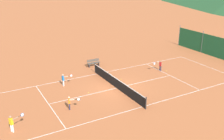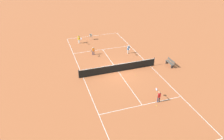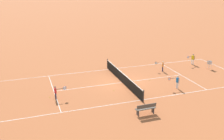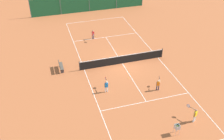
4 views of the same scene
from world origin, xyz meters
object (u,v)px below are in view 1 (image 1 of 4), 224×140
(player_near_baseline, at_px, (12,122))
(tennis_ball_far_corner, at_px, (121,79))
(tennis_ball_service_box, at_px, (89,93))
(courtside_bench, at_px, (94,63))
(player_far_baseline, at_px, (70,102))
(tennis_net, at_px, (117,83))
(player_near_service, at_px, (160,65))
(player_far_service, at_px, (64,79))
(tennis_ball_mid_court, at_px, (166,71))

(player_near_baseline, distance_m, tennis_ball_far_corner, 11.84)
(tennis_ball_service_box, height_order, courtside_bench, courtside_bench)
(player_far_baseline, height_order, tennis_ball_far_corner, player_far_baseline)
(courtside_bench, bearing_deg, tennis_net, -6.11)
(player_near_service, relative_size, tennis_ball_far_corner, 17.14)
(player_far_baseline, xyz_separation_m, player_near_service, (-3.27, 11.54, 0.02))
(tennis_ball_far_corner, relative_size, courtside_bench, 0.04)
(player_far_baseline, height_order, player_near_service, player_near_service)
(player_far_baseline, distance_m, tennis_ball_service_box, 3.20)
(player_far_baseline, xyz_separation_m, tennis_ball_service_box, (-1.95, 2.46, -0.61))
(player_near_service, bearing_deg, tennis_ball_service_box, -81.76)
(tennis_net, distance_m, player_far_service, 4.99)
(player_far_baseline, relative_size, tennis_ball_mid_court, 16.64)
(player_far_baseline, height_order, tennis_ball_mid_court, player_far_baseline)
(player_far_baseline, bearing_deg, player_near_service, 105.81)
(player_far_service, height_order, tennis_ball_far_corner, player_far_service)
(tennis_net, xyz_separation_m, tennis_ball_service_box, (-0.31, -2.69, -0.47))
(tennis_net, distance_m, tennis_ball_service_box, 2.75)
(player_far_service, bearing_deg, tennis_ball_service_box, 27.77)
(tennis_ball_mid_court, bearing_deg, player_near_baseline, -77.05)
(tennis_net, height_order, player_far_service, player_far_service)
(tennis_net, relative_size, tennis_ball_mid_court, 139.09)
(player_far_service, xyz_separation_m, courtside_bench, (-3.44, 4.73, -0.24))
(tennis_net, bearing_deg, player_far_baseline, -72.31)
(tennis_ball_service_box, height_order, tennis_ball_mid_court, same)
(tennis_ball_service_box, xyz_separation_m, courtside_bench, (-6.03, 3.37, 0.42))
(player_near_service, relative_size, tennis_ball_mid_court, 17.14)
(player_near_baseline, height_order, player_far_baseline, player_near_baseline)
(player_near_service, height_order, tennis_ball_service_box, player_near_service)
(tennis_ball_mid_court, xyz_separation_m, tennis_ball_far_corner, (-0.43, -5.49, 0.00))
(tennis_ball_mid_court, bearing_deg, player_far_baseline, -76.89)
(courtside_bench, bearing_deg, player_far_baseline, -36.11)
(player_far_service, xyz_separation_m, tennis_ball_far_corner, (1.31, 5.48, -0.66))
(tennis_net, bearing_deg, player_near_baseline, -74.68)
(tennis_net, xyz_separation_m, player_far_baseline, (1.64, -5.15, 0.15))
(player_near_baseline, height_order, player_near_service, player_near_baseline)
(player_near_baseline, relative_size, player_far_baseline, 1.12)
(player_near_baseline, relative_size, tennis_ball_mid_court, 18.72)
(player_near_baseline, distance_m, player_far_baseline, 4.57)
(tennis_net, xyz_separation_m, courtside_bench, (-6.34, 0.68, -0.05))
(player_far_service, distance_m, tennis_ball_mid_court, 11.12)
(player_near_service, relative_size, tennis_ball_service_box, 17.14)
(player_near_service, xyz_separation_m, courtside_bench, (-4.72, -5.71, -0.21))
(tennis_ball_service_box, bearing_deg, tennis_ball_far_corner, 107.34)
(player_far_baseline, xyz_separation_m, player_far_service, (-4.55, 1.09, 0.04))
(player_far_service, distance_m, courtside_bench, 5.86)
(tennis_ball_mid_court, relative_size, tennis_ball_far_corner, 1.00)
(player_far_service, xyz_separation_m, tennis_ball_mid_court, (1.74, 10.96, -0.66))
(tennis_net, relative_size, player_far_baseline, 8.36)
(player_far_service, bearing_deg, tennis_ball_far_corner, 76.55)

